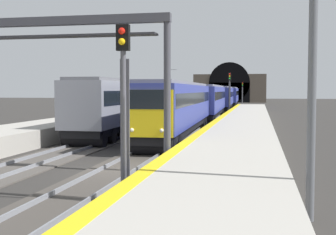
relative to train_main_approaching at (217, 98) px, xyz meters
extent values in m
plane|color=#302D2B|center=(-43.57, 0.00, -2.25)|extent=(320.00, 320.00, 0.00)
cube|color=#ADA89E|center=(-43.57, -4.38, -1.71)|extent=(112.00, 4.28, 1.07)
cube|color=yellow|center=(-43.57, -2.49, -1.17)|extent=(112.00, 0.50, 0.01)
cube|color=#423D38|center=(-43.57, 0.00, -2.22)|extent=(160.00, 2.85, 0.06)
cube|color=gray|center=(-43.57, 0.72, -2.11)|extent=(160.00, 0.07, 0.15)
cube|color=gray|center=(-43.57, -0.72, -2.11)|extent=(160.00, 0.07, 0.15)
cube|color=#4C4742|center=(-43.57, 4.52, -2.22)|extent=(160.00, 3.02, 0.06)
cube|color=gray|center=(-43.57, 5.24, -2.11)|extent=(160.00, 0.07, 0.15)
cube|color=gray|center=(-43.57, 3.81, -2.11)|extent=(160.00, 0.07, 0.15)
cube|color=navy|center=(-30.18, 0.00, 0.13)|extent=(19.61, 3.19, 2.65)
cube|color=black|center=(-30.18, 0.00, 0.56)|extent=(18.83, 3.20, 0.76)
cube|color=slate|center=(-30.18, 0.00, 1.56)|extent=(19.01, 2.77, 0.20)
cube|color=black|center=(-30.18, 0.00, -1.40)|extent=(19.21, 2.86, 0.55)
cylinder|color=black|center=(-39.02, -0.22, -1.75)|extent=(1.06, 2.52, 1.00)
cylinder|color=black|center=(-37.22, -0.17, -1.75)|extent=(1.06, 2.52, 1.00)
cylinder|color=black|center=(-23.13, 0.17, -1.75)|extent=(1.06, 2.52, 1.00)
cylinder|color=black|center=(-21.33, 0.22, -1.75)|extent=(1.06, 2.52, 1.00)
cube|color=yellow|center=(-39.99, -0.24, -0.03)|extent=(0.18, 2.60, 2.34)
cube|color=black|center=(-40.04, -0.24, 0.66)|extent=(0.09, 1.90, 0.96)
sphere|color=#F2EACC|center=(-40.03, -0.99, -0.85)|extent=(0.20, 0.20, 0.20)
sphere|color=#F2EACC|center=(-40.06, 0.50, -0.85)|extent=(0.20, 0.20, 0.20)
cube|color=navy|center=(-10.11, 0.00, 0.13)|extent=(19.61, 3.19, 2.65)
cube|color=black|center=(-10.11, 0.00, 0.52)|extent=(18.83, 3.20, 0.81)
cube|color=slate|center=(-10.11, 0.00, 1.56)|extent=(19.01, 2.77, 0.20)
cube|color=black|center=(-10.11, 0.00, -1.40)|extent=(19.21, 2.86, 0.55)
cylinder|color=black|center=(-18.98, -0.22, -1.75)|extent=(1.06, 2.52, 1.00)
cylinder|color=black|center=(-17.18, -0.17, -1.75)|extent=(1.06, 2.52, 1.00)
cylinder|color=black|center=(-3.05, 0.17, -1.75)|extent=(1.06, 2.52, 1.00)
cylinder|color=black|center=(-1.25, 0.22, -1.75)|extent=(1.06, 2.52, 1.00)
cube|color=navy|center=(9.95, 0.00, 0.13)|extent=(19.61, 3.19, 2.65)
cube|color=black|center=(9.95, 0.00, 0.43)|extent=(18.83, 3.20, 0.77)
cube|color=slate|center=(9.95, 0.00, 1.56)|extent=(19.01, 2.77, 0.20)
cube|color=black|center=(9.95, 0.00, -1.40)|extent=(19.21, 2.86, 0.55)
cylinder|color=black|center=(1.14, -0.22, -1.75)|extent=(1.06, 2.52, 1.00)
cylinder|color=black|center=(2.94, -0.17, -1.75)|extent=(1.06, 2.52, 1.00)
cylinder|color=black|center=(16.95, 0.17, -1.75)|extent=(1.06, 2.52, 1.00)
cylinder|color=black|center=(18.75, 0.22, -1.75)|extent=(1.06, 2.52, 1.00)
cube|color=navy|center=(30.01, 0.00, 0.13)|extent=(19.61, 3.19, 2.65)
cube|color=black|center=(30.01, 0.00, 0.52)|extent=(18.83, 3.20, 0.84)
cube|color=slate|center=(30.01, 0.00, 1.56)|extent=(19.01, 2.77, 0.20)
cube|color=black|center=(30.01, 0.00, -1.40)|extent=(19.21, 2.86, 0.55)
cylinder|color=black|center=(21.48, -0.21, -1.75)|extent=(1.06, 2.52, 1.00)
cylinder|color=black|center=(23.28, -0.17, -1.75)|extent=(1.06, 2.52, 1.00)
cylinder|color=black|center=(36.73, 0.17, -1.75)|extent=(1.06, 2.52, 1.00)
cylinder|color=black|center=(38.53, 0.21, -1.75)|extent=(1.06, 2.52, 1.00)
cube|color=gray|center=(-27.25, 4.52, 0.24)|extent=(20.51, 3.03, 2.87)
cube|color=black|center=(-27.25, 4.52, 0.62)|extent=(19.69, 3.05, 0.89)
cube|color=slate|center=(-27.25, 4.52, 1.77)|extent=(19.89, 2.61, 0.20)
cube|color=black|center=(-27.25, 4.52, -1.40)|extent=(20.10, 2.69, 0.55)
cylinder|color=black|center=(-17.93, 4.63, -1.75)|extent=(1.03, 2.58, 1.00)
cylinder|color=black|center=(-19.73, 4.61, -1.75)|extent=(1.03, 2.58, 1.00)
cylinder|color=black|center=(-34.78, 4.43, -1.75)|extent=(1.03, 2.58, 1.00)
cylinder|color=black|center=(-36.58, 4.41, -1.75)|extent=(1.03, 2.58, 1.00)
cube|color=yellow|center=(-16.97, 4.64, 0.11)|extent=(0.15, 2.68, 2.63)
cube|color=black|center=(-16.92, 4.64, 0.81)|extent=(0.06, 1.96, 1.03)
sphere|color=#F2EACC|center=(-16.92, 5.41, -0.85)|extent=(0.20, 0.20, 0.20)
sphere|color=#F2EACC|center=(-16.90, 3.88, -0.85)|extent=(0.20, 0.20, 0.20)
cube|color=gray|center=(-6.16, 4.52, 0.24)|extent=(20.51, 3.03, 2.87)
cube|color=black|center=(-6.16, 4.52, 0.56)|extent=(19.69, 3.05, 0.97)
cube|color=slate|center=(-6.16, 4.52, 1.77)|extent=(19.89, 2.61, 0.20)
cube|color=black|center=(-6.16, 4.52, -1.40)|extent=(20.10, 2.69, 0.55)
cylinder|color=black|center=(3.17, 4.63, -1.75)|extent=(1.03, 2.58, 1.00)
cylinder|color=black|center=(1.37, 4.61, -1.75)|extent=(1.03, 2.58, 1.00)
cylinder|color=black|center=(-13.68, 4.43, -1.75)|extent=(1.03, 2.58, 1.00)
cylinder|color=black|center=(-15.48, 4.41, -1.75)|extent=(1.03, 2.58, 1.00)
cube|color=gray|center=(14.94, 4.52, 0.24)|extent=(20.51, 3.03, 2.87)
cube|color=black|center=(14.94, 4.52, 0.56)|extent=(19.69, 3.05, 0.82)
cube|color=slate|center=(14.94, 4.52, 1.77)|extent=(19.89, 2.61, 0.20)
cube|color=black|center=(14.94, 4.52, -1.40)|extent=(20.10, 2.69, 0.55)
cylinder|color=black|center=(24.13, 4.63, -1.75)|extent=(1.03, 2.58, 1.00)
cylinder|color=black|center=(22.33, 4.61, -1.75)|extent=(1.03, 2.58, 1.00)
cylinder|color=black|center=(7.55, 4.44, -1.75)|extent=(1.03, 2.58, 1.00)
cylinder|color=black|center=(5.75, 4.42, -1.75)|extent=(1.03, 2.58, 1.00)
cylinder|color=#4C4C54|center=(-48.65, -1.72, 0.01)|extent=(0.16, 0.16, 4.51)
cube|color=black|center=(-48.65, -1.72, 2.63)|extent=(0.20, 0.38, 0.75)
cube|color=#4C4C54|center=(-48.51, -1.72, 0.01)|extent=(0.04, 0.28, 4.06)
sphere|color=red|center=(-48.78, -1.72, 2.81)|extent=(0.20, 0.20, 0.20)
sphere|color=yellow|center=(-48.78, -1.72, 2.51)|extent=(0.20, 0.20, 0.20)
cylinder|color=#38383D|center=(-0.61, -1.72, 0.07)|extent=(0.16, 0.16, 4.64)
cube|color=black|center=(-0.61, -1.72, 2.92)|extent=(0.20, 0.38, 1.05)
cube|color=#38383D|center=(-0.47, -1.72, 0.07)|extent=(0.04, 0.28, 4.18)
sphere|color=red|center=(-0.74, -1.72, 3.25)|extent=(0.20, 0.20, 0.20)
sphere|color=yellow|center=(-0.74, -1.72, 2.95)|extent=(0.20, 0.20, 0.20)
sphere|color=green|center=(-0.74, -1.72, 2.65)|extent=(0.20, 0.20, 0.20)
cylinder|color=#4C4C54|center=(47.23, -1.72, -0.13)|extent=(0.16, 0.16, 4.23)
cube|color=black|center=(47.23, -1.72, 2.50)|extent=(0.20, 0.38, 1.05)
cube|color=#4C4C54|center=(47.37, -1.72, -0.13)|extent=(0.04, 0.28, 3.80)
sphere|color=red|center=(47.10, -1.72, 2.83)|extent=(0.20, 0.20, 0.20)
sphere|color=yellow|center=(47.10, -1.72, 2.53)|extent=(0.20, 0.20, 0.20)
sphere|color=green|center=(47.10, -1.72, 2.23)|extent=(0.20, 0.20, 0.20)
cylinder|color=#3F3F47|center=(-43.80, -2.04, 0.77)|extent=(0.28, 0.28, 6.03)
cube|color=#3F3F47|center=(-43.80, 2.26, 3.96)|extent=(0.36, 8.88, 0.35)
cube|color=#2D2D33|center=(-43.80, 2.26, 3.33)|extent=(0.70, 7.74, 0.08)
cube|color=#51473D|center=(61.64, 2.26, 1.57)|extent=(2.26, 19.55, 7.63)
cube|color=black|center=(60.46, 2.26, 0.42)|extent=(0.12, 10.95, 5.34)
cylinder|color=black|center=(60.46, 2.26, 3.09)|extent=(0.12, 10.95, 10.95)
cylinder|color=#595B60|center=(-49.36, -6.92, 1.91)|extent=(0.22, 0.22, 8.31)
cylinder|color=#595B60|center=(20.38, 11.44, 1.61)|extent=(0.22, 0.22, 7.72)
cylinder|color=#595B60|center=(20.38, 10.37, 4.87)|extent=(0.08, 2.13, 0.08)
camera|label=1|loc=(-61.23, -5.60, 1.12)|focal=48.00mm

